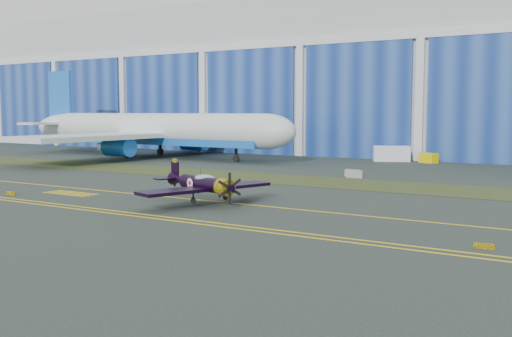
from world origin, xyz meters
The scene contains 16 objects.
ground centered at (0.00, 0.00, 0.00)m, with size 260.00×260.00×0.00m, color #2E3832.
grass_median centered at (0.00, 14.00, 0.02)m, with size 260.00×10.00×0.02m, color #475128.
hangar centered at (0.00, 71.79, 14.96)m, with size 220.00×45.70×30.00m.
taxiway_centreline centered at (0.00, -5.00, 0.01)m, with size 200.00×0.20×0.02m, color yellow.
edge_line_near centered at (0.00, -14.50, 0.01)m, with size 80.00×0.20×0.02m, color yellow.
edge_line_far centered at (0.00, -13.50, 0.01)m, with size 80.00×0.20×0.02m, color yellow.
hold_short_ladder centered at (-18.00, -8.10, 0.01)m, with size 6.00×2.40×0.02m, color yellow, non-canonical shape.
guard_board_left centered at (-22.00, -12.00, 0.17)m, with size 1.20×0.15×0.35m, color yellow.
guard_board_right centered at (22.00, -12.00, 0.17)m, with size 1.20×0.15×0.35m, color yellow.
warbird centered at (-2.56, -6.90, 1.84)m, with size 14.08×15.45×3.78m.
jetliner centered at (-42.31, 32.57, 11.14)m, with size 65.90×56.58×22.28m.
shipping_container centered at (-3.51, 46.13, 1.26)m, with size 5.82×2.33×2.52m, color white.
tug centered at (2.55, 46.21, 0.78)m, with size 2.67×1.67×1.56m, color #F1DA01.
cart centered at (-65.92, 42.68, 0.54)m, with size 1.81×1.09×1.09m, color white.
barrier_a centered at (0.06, 20.96, 0.45)m, with size 2.00×0.60×0.90m, color gray.
barrier_b centered at (0.77, 19.88, 0.45)m, with size 2.00×0.60×0.90m, color #989193.
Camera 1 is at (28.68, -48.81, 8.14)m, focal length 42.00 mm.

